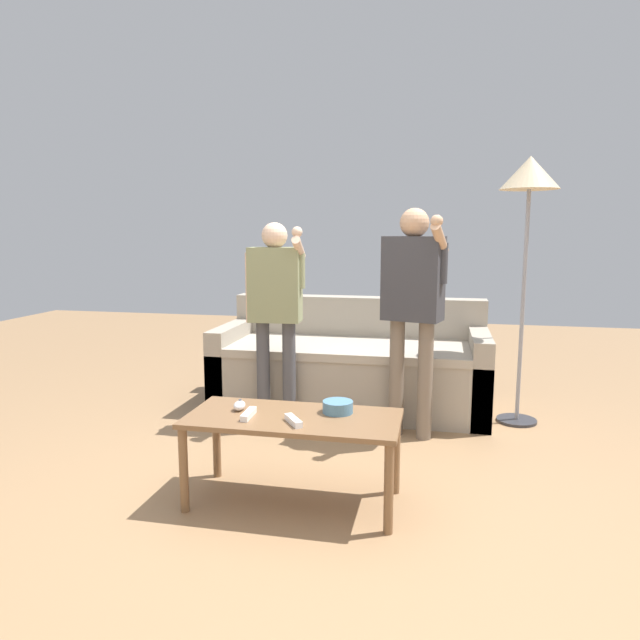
# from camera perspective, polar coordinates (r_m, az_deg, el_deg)

# --- Properties ---
(ground_plane) EXTENTS (12.00, 12.00, 0.00)m
(ground_plane) POSITION_cam_1_polar(r_m,az_deg,el_deg) (3.05, -0.00, -17.45)
(ground_plane) COLOR #93704C
(couch) EXTENTS (2.05, 0.91, 0.82)m
(couch) POSITION_cam_1_polar(r_m,az_deg,el_deg) (4.47, 3.21, -4.79)
(couch) COLOR #9E9384
(couch) RESTS_ON ground
(coffee_table) EXTENTS (1.05, 0.48, 0.45)m
(coffee_table) POSITION_cam_1_polar(r_m,az_deg,el_deg) (2.87, -2.70, -10.71)
(coffee_table) COLOR brown
(coffee_table) RESTS_ON ground
(snack_bowl) EXTENTS (0.15, 0.15, 0.06)m
(snack_bowl) POSITION_cam_1_polar(r_m,az_deg,el_deg) (2.89, 1.80, -8.71)
(snack_bowl) COLOR teal
(snack_bowl) RESTS_ON coffee_table
(game_remote_nunchuk) EXTENTS (0.06, 0.09, 0.05)m
(game_remote_nunchuk) POSITION_cam_1_polar(r_m,az_deg,el_deg) (2.96, -8.09, -8.49)
(game_remote_nunchuk) COLOR white
(game_remote_nunchuk) RESTS_ON coffee_table
(floor_lamp) EXTENTS (0.40, 0.40, 1.86)m
(floor_lamp) POSITION_cam_1_polar(r_m,az_deg,el_deg) (4.19, 20.26, 12.28)
(floor_lamp) COLOR #2D2D33
(floor_lamp) RESTS_ON ground
(player_left) EXTENTS (0.43, 0.27, 1.42)m
(player_left) POSITION_cam_1_polar(r_m,az_deg,el_deg) (3.91, -4.51, 2.05)
(player_left) COLOR #47474C
(player_left) RESTS_ON ground
(player_right) EXTENTS (0.44, 0.39, 1.50)m
(player_right) POSITION_cam_1_polar(r_m,az_deg,el_deg) (3.71, 9.28, 2.43)
(player_right) COLOR #756656
(player_right) RESTS_ON ground
(game_remote_wand_near) EXTENTS (0.12, 0.15, 0.03)m
(game_remote_wand_near) POSITION_cam_1_polar(r_m,az_deg,el_deg) (2.74, -2.68, -10.05)
(game_remote_wand_near) COLOR white
(game_remote_wand_near) RESTS_ON coffee_table
(game_remote_wand_far) EXTENTS (0.04, 0.16, 0.03)m
(game_remote_wand_far) POSITION_cam_1_polar(r_m,az_deg,el_deg) (2.85, -7.18, -9.35)
(game_remote_wand_far) COLOR white
(game_remote_wand_far) RESTS_ON coffee_table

